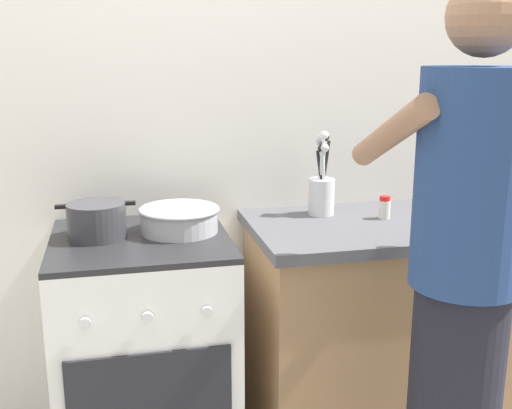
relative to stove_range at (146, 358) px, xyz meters
The scene contains 8 objects.
back_wall 1.03m from the stove_range, 32.64° to the left, with size 3.20×0.10×2.50m.
countertop 0.90m from the stove_range, ahead, with size 1.00×0.60×0.90m.
stove_range is the anchor object (origin of this frame).
pot 0.53m from the stove_range, 168.41° to the left, with size 0.26×0.20×0.12m.
mixing_bowl 0.52m from the stove_range, 15.17° to the left, with size 0.28×0.28×0.09m.
utensil_crock 0.91m from the stove_range, 12.57° to the left, with size 0.10×0.10×0.32m.
spice_bottle 1.04m from the stove_range, ahead, with size 0.04×0.04×0.09m.
person 1.13m from the stove_range, 37.34° to the right, with size 0.41×0.50×1.70m.
Camera 1 is at (-0.42, -1.91, 1.52)m, focal length 43.45 mm.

